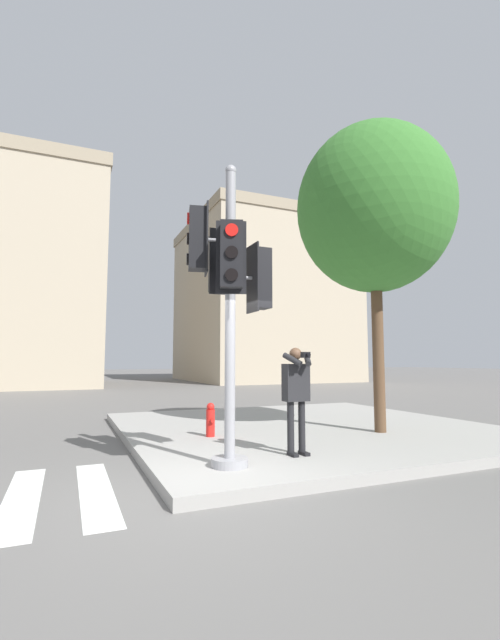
{
  "coord_description": "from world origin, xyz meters",
  "views": [
    {
      "loc": [
        -1.61,
        -5.17,
        1.63
      ],
      "look_at": [
        0.85,
        0.54,
        2.22
      ],
      "focal_mm": 24.0,
      "sensor_mm": 36.0,
      "label": 1
    }
  ],
  "objects_px": {
    "traffic_signal_pole": "(228,283)",
    "person_photographer": "(296,390)",
    "fire_hydrant": "(211,420)",
    "street_tree": "(374,209)"
  },
  "relations": [
    {
      "from": "traffic_signal_pole",
      "to": "fire_hydrant",
      "type": "height_order",
      "value": "traffic_signal_pole"
    },
    {
      "from": "person_photographer",
      "to": "fire_hydrant",
      "type": "relative_size",
      "value": 2.58
    },
    {
      "from": "traffic_signal_pole",
      "to": "street_tree",
      "type": "height_order",
      "value": "street_tree"
    },
    {
      "from": "person_photographer",
      "to": "street_tree",
      "type": "height_order",
      "value": "street_tree"
    },
    {
      "from": "street_tree",
      "to": "traffic_signal_pole",
      "type": "bearing_deg",
      "value": -159.56
    },
    {
      "from": "traffic_signal_pole",
      "to": "street_tree",
      "type": "xyz_separation_m",
      "value": [
        3.9,
        1.45,
        2.16
      ]
    },
    {
      "from": "fire_hydrant",
      "to": "person_photographer",
      "type": "bearing_deg",
      "value": -70.44
    },
    {
      "from": "traffic_signal_pole",
      "to": "person_photographer",
      "type": "xyz_separation_m",
      "value": [
        1.25,
        0.25,
        -1.58
      ]
    },
    {
      "from": "street_tree",
      "to": "fire_hydrant",
      "type": "relative_size",
      "value": 10.17
    },
    {
      "from": "fire_hydrant",
      "to": "street_tree",
      "type": "bearing_deg",
      "value": -14.58
    }
  ]
}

